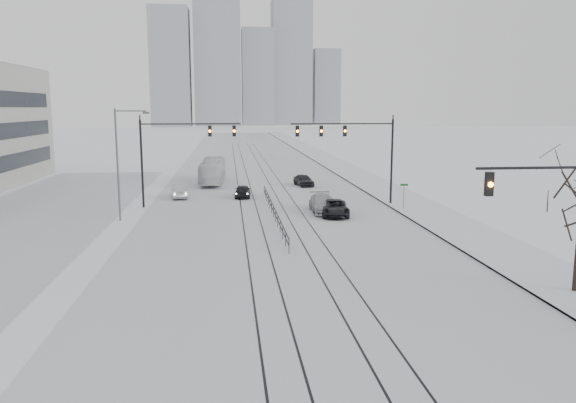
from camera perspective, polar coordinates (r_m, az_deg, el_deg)
The scene contains 19 objects.
ground at distance 18.66m, azimuth 6.45°, elevation -19.60°, with size 500.00×500.00×0.00m, color white.
road at distance 76.52m, azimuth -3.30°, elevation 2.71°, with size 22.00×260.00×0.02m, color silver.
sidewalk_east at distance 78.33m, azimuth 6.62°, elevation 2.88°, with size 5.00×260.00×0.16m, color silver.
curb at distance 77.83m, azimuth 4.86°, elevation 2.85°, with size 0.10×260.00×0.12m, color gray.
parking_strip at distance 54.20m, azimuth -23.52°, elevation -0.89°, with size 14.00×60.00×0.03m, color silver.
tram_rails at distance 56.74m, azimuth -2.30°, elevation 0.35°, with size 5.30×180.00×0.01m.
skyline at distance 290.45m, azimuth -4.50°, elevation 13.76°, with size 96.00×48.00×72.00m.
traffic_mast_near at distance 26.62m, azimuth 26.95°, elevation -1.26°, with size 6.10×0.37×7.00m.
traffic_mast_ne at distance 52.35m, azimuth 7.02°, elevation 5.84°, with size 9.60×0.37×8.00m.
traffic_mast_nw at distance 52.23m, azimuth -11.45°, elevation 5.50°, with size 9.10×0.37×8.00m.
street_light_west at distance 46.83m, azimuth -16.61°, elevation 4.41°, with size 2.73×0.25×9.00m.
median_fence at distance 46.82m, azimuth -1.48°, elevation -0.98°, with size 0.06×24.00×1.00m.
street_sign at distance 50.88m, azimuth 11.69°, elevation 0.90°, with size 0.70×0.06×2.40m.
sedan_sb_inner at distance 57.32m, azimuth -4.63°, elevation 1.06°, with size 1.55×3.85×1.31m, color black.
sedan_sb_outer at distance 57.90m, azimuth -10.99°, elevation 1.04°, with size 1.47×4.22×1.39m, color #B3B5BB.
sedan_nb_front at distance 47.57m, azimuth 4.76°, elevation -0.67°, with size 2.23×4.84×1.34m, color black.
sedan_nb_right at distance 49.10m, azimuth 3.61°, elevation -0.23°, with size 2.13×5.24×1.52m, color #A6AAAE.
sedan_nb_far at distance 65.59m, azimuth 1.60°, elevation 2.17°, with size 1.59×3.96×1.35m, color black.
box_truck at distance 68.35m, azimuth -7.66°, elevation 3.07°, with size 2.48×10.60×2.95m, color silver.
Camera 1 is at (-3.68, -15.89, 9.06)m, focal length 35.00 mm.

